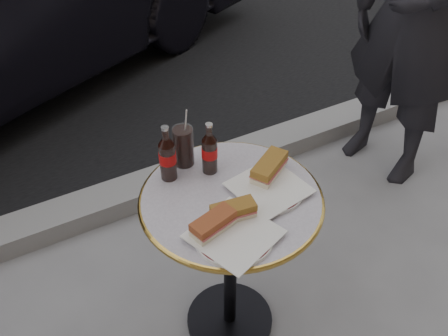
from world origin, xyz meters
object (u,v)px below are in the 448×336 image
plate_right (269,189)px  pedestrian (418,15)px  bistro_table (230,267)px  cola_bottle_left (167,153)px  plate_left (234,236)px  cola_glass (183,146)px  cola_bottle_right (209,148)px

plate_right → pedestrian: size_ratio=0.13×
bistro_table → cola_bottle_left: 0.53m
bistro_table → cola_bottle_left: cola_bottle_left is taller
bistro_table → plate_right: bearing=-15.9°
plate_left → pedestrian: size_ratio=0.14×
cola_bottle_left → cola_glass: (0.08, 0.05, -0.03)m
plate_left → cola_bottle_right: bearing=75.4°
cola_bottle_left → pedestrian: (1.46, 0.32, 0.06)m
bistro_table → cola_bottle_right: (0.00, 0.15, 0.47)m
plate_left → cola_bottle_right: 0.34m
cola_bottle_left → pedestrian: 1.49m
cola_bottle_left → cola_bottle_right: bearing=-14.6°
plate_right → cola_bottle_left: 0.36m
cola_glass → pedestrian: 1.41m
cola_bottle_right → cola_glass: bearing=126.4°
bistro_table → cola_bottle_right: size_ratio=3.65×
bistro_table → cola_bottle_left: size_ratio=3.42×
bistro_table → cola_bottle_left: bearing=126.5°
cola_bottle_right → pedestrian: 1.37m
bistro_table → cola_glass: size_ratio=4.83×
plate_right → cola_bottle_right: bearing=123.5°
plate_right → cola_glass: bearing=124.4°
plate_left → cola_bottle_right: size_ratio=1.22×
plate_left → cola_bottle_left: 0.37m
bistro_table → cola_bottle_right: 0.49m
pedestrian → cola_bottle_left: bearing=-92.2°
cola_bottle_left → cola_bottle_right: (0.14, -0.04, -0.01)m
plate_right → pedestrian: pedestrian is taller
cola_bottle_left → pedestrian: pedestrian is taller
plate_right → cola_bottle_left: bearing=139.7°
cola_bottle_left → cola_glass: size_ratio=1.41×
plate_left → plate_right: same height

